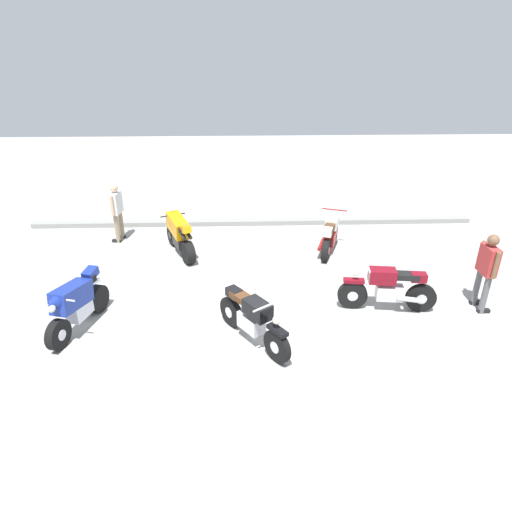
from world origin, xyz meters
The scene contains 9 objects.
ground_plane centered at (0.00, 0.00, 0.00)m, with size 40.00×40.00×0.00m, color #9E9E99.
curb_edge centered at (0.00, 4.60, 0.07)m, with size 14.00×0.30×0.15m, color gray.
motorcycle_maroon_cruiser centered at (2.73, -0.56, 0.52)m, with size 2.09×0.72×1.09m.
motorcycle_black_cruiser centered at (-0.20, -1.62, 0.52)m, with size 1.32×1.77×1.09m.
motorcycle_cream_vintage centered at (2.06, 2.50, 0.49)m, with size 0.96×1.89×1.07m.
motorcycle_orange_sportbike centered at (-2.08, 2.48, 0.59)m, with size 1.04×1.85×1.14m.
motorcycle_blue_sportbike centered at (-3.69, -1.06, 0.59)m, with size 0.83×1.93×1.14m.
person_in_red_shirt centered at (4.75, -0.59, 1.01)m, with size 0.31×0.67×1.75m.
person_in_white_shirt centered at (-3.97, 3.48, 0.98)m, with size 0.36×0.66×1.71m.
Camera 1 is at (-0.38, -8.67, 5.22)m, focal length 30.99 mm.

